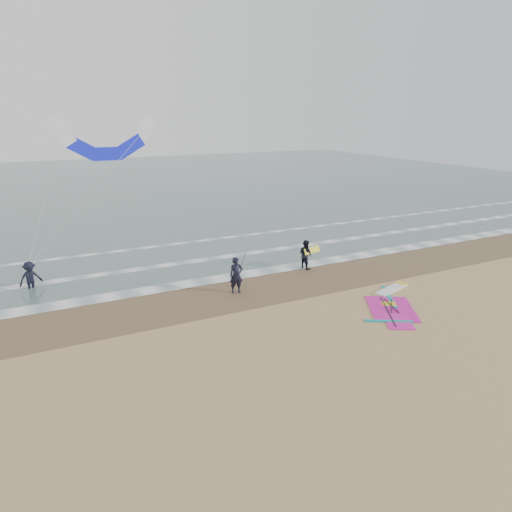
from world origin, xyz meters
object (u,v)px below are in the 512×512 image
person_wading (30,272)px  surf_kite (106,142)px  person_standing (236,275)px  person_walking (305,254)px  windsurf_rig (392,303)px

person_wading → surf_kite: 9.27m
person_standing → person_wading: 11.27m
person_standing → person_walking: bearing=26.8°
windsurf_rig → person_standing: 8.14m
surf_kite → windsurf_rig: bearing=-52.5°
person_standing → person_wading: (-9.83, 5.51, -0.03)m
person_walking → person_wading: person_wading is taller
windsurf_rig → person_wading: bearing=147.5°
person_walking → person_wading: (-15.29, 3.71, 0.05)m
windsurf_rig → person_standing: bearing=143.0°
person_walking → surf_kite: 14.28m
person_standing → surf_kite: bearing=124.4°
person_standing → person_walking: size_ratio=1.09×
person_wading → surf_kite: size_ratio=0.22×
windsurf_rig → person_walking: 6.79m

